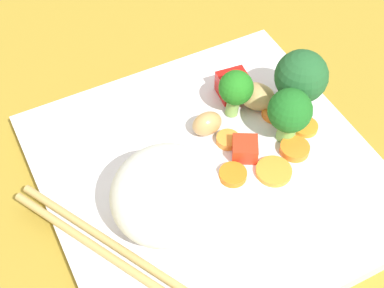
% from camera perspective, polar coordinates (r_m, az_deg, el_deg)
% --- Properties ---
extents(ground_plane, '(1.10, 1.10, 0.02)m').
position_cam_1_polar(ground_plane, '(0.49, 1.88, -4.28)').
color(ground_plane, olive).
extents(square_plate, '(0.27, 0.27, 0.01)m').
position_cam_1_polar(square_plate, '(0.47, 1.94, -3.08)').
color(square_plate, white).
rests_on(square_plate, ground_plane).
extents(rice_mound, '(0.11, 0.12, 0.06)m').
position_cam_1_polar(rice_mound, '(0.41, -2.68, -5.15)').
color(rice_mound, white).
rests_on(rice_mound, square_plate).
extents(broccoli_floret_0, '(0.03, 0.03, 0.05)m').
position_cam_1_polar(broccoli_floret_0, '(0.49, 4.48, 5.60)').
color(broccoli_floret_0, '#82AF53').
rests_on(broccoli_floret_0, square_plate).
extents(broccoli_floret_1, '(0.04, 0.04, 0.05)m').
position_cam_1_polar(broccoli_floret_1, '(0.47, 9.72, 3.41)').
color(broccoli_floret_1, '#75BD59').
rests_on(broccoli_floret_1, square_plate).
extents(broccoli_floret_2, '(0.05, 0.05, 0.06)m').
position_cam_1_polar(broccoli_floret_2, '(0.49, 11.03, 6.64)').
color(broccoli_floret_2, '#539243').
rests_on(broccoli_floret_2, square_plate).
extents(carrot_slice_0, '(0.03, 0.03, 0.01)m').
position_cam_1_polar(carrot_slice_0, '(0.51, 8.44, 3.25)').
color(carrot_slice_0, orange).
rests_on(carrot_slice_0, square_plate).
extents(carrot_slice_1, '(0.03, 0.03, 0.01)m').
position_cam_1_polar(carrot_slice_1, '(0.46, 4.18, -3.13)').
color(carrot_slice_1, orange).
rests_on(carrot_slice_1, square_plate).
extents(carrot_slice_2, '(0.03, 0.03, 0.01)m').
position_cam_1_polar(carrot_slice_2, '(0.48, 3.66, 0.44)').
color(carrot_slice_2, orange).
rests_on(carrot_slice_2, square_plate).
extents(carrot_slice_3, '(0.03, 0.03, 0.00)m').
position_cam_1_polar(carrot_slice_3, '(0.50, 11.29, 1.87)').
color(carrot_slice_3, orange).
rests_on(carrot_slice_3, square_plate).
extents(carrot_slice_4, '(0.04, 0.04, 0.01)m').
position_cam_1_polar(carrot_slice_4, '(0.48, 10.40, -0.49)').
color(carrot_slice_4, orange).
rests_on(carrot_slice_4, square_plate).
extents(carrot_slice_5, '(0.04, 0.04, 0.00)m').
position_cam_1_polar(carrot_slice_5, '(0.47, 8.32, -2.76)').
color(carrot_slice_5, orange).
rests_on(carrot_slice_5, square_plate).
extents(pepper_chunk_0, '(0.03, 0.03, 0.02)m').
position_cam_1_polar(pepper_chunk_0, '(0.47, 5.62, -0.79)').
color(pepper_chunk_0, red).
rests_on(pepper_chunk_0, square_plate).
extents(pepper_chunk_1, '(0.03, 0.03, 0.02)m').
position_cam_1_polar(pepper_chunk_1, '(0.52, 4.22, 5.94)').
color(pepper_chunk_1, red).
rests_on(pepper_chunk_1, square_plate).
extents(chicken_piece_0, '(0.02, 0.03, 0.02)m').
position_cam_1_polar(chicken_piece_0, '(0.48, 1.54, 2.08)').
color(chicken_piece_0, tan).
rests_on(chicken_piece_0, square_plate).
extents(chicken_piece_1, '(0.04, 0.04, 0.02)m').
position_cam_1_polar(chicken_piece_1, '(0.51, 6.62, 4.84)').
color(chicken_piece_1, tan).
rests_on(chicken_piece_1, square_plate).
extents(chopstick_pair, '(0.21, 0.12, 0.01)m').
position_cam_1_polar(chopstick_pair, '(0.42, -5.74, -12.29)').
color(chopstick_pair, tan).
rests_on(chopstick_pair, square_plate).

